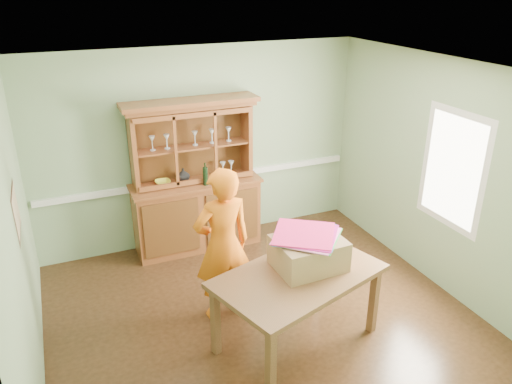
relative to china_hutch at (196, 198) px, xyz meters
name	(u,v)px	position (x,y,z in m)	size (l,w,h in m)	color
floor	(258,313)	(0.17, -1.77, -0.73)	(4.50, 4.50, 0.00)	#4C2E18
ceiling	(259,70)	(0.17, -1.77, 1.97)	(4.50, 4.50, 0.00)	white
wall_back	(201,147)	(0.17, 0.23, 0.62)	(4.50, 4.50, 0.00)	gray
wall_left	(18,247)	(-2.08, -1.77, 0.62)	(4.00, 4.00, 0.00)	gray
wall_right	(433,173)	(2.42, -1.77, 0.62)	(4.00, 4.00, 0.00)	gray
wall_front	(374,317)	(0.17, -3.77, 0.62)	(4.50, 4.50, 0.00)	gray
chair_rail	(203,179)	(0.17, 0.21, 0.17)	(4.41, 0.05, 0.08)	silver
framed_map	(17,212)	(-2.06, -1.47, 0.82)	(0.03, 0.60, 0.46)	#331F14
window_panel	(452,170)	(2.40, -2.07, 0.77)	(0.03, 0.96, 1.36)	silver
china_hutch	(196,198)	(0.00, 0.00, 0.00)	(1.75, 0.58, 2.06)	brown
dining_table	(298,282)	(0.35, -2.35, -0.01)	(1.85, 1.43, 0.81)	brown
cardboard_box	(308,253)	(0.49, -2.26, 0.24)	(0.66, 0.53, 0.31)	#936C4C
kite_stack	(305,236)	(0.48, -2.22, 0.42)	(0.81, 0.81, 0.04)	green
person	(223,245)	(-0.18, -1.63, 0.15)	(0.64, 0.42, 1.75)	orange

